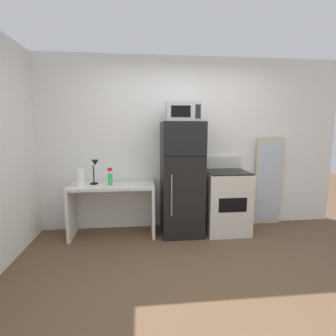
{
  "coord_description": "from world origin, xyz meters",
  "views": [
    {
      "loc": [
        -0.65,
        -2.31,
        1.54
      ],
      "look_at": [
        -0.28,
        1.1,
        1.02
      ],
      "focal_mm": 27.78,
      "sensor_mm": 36.0,
      "label": 1
    }
  ],
  "objects_px": {
    "desk_lamp": "(95,168)",
    "oven_range": "(226,201)",
    "paper_towel_roll": "(80,178)",
    "microwave": "(183,112)",
    "desk": "(113,200)",
    "refrigerator": "(182,179)",
    "spray_bottle": "(110,178)",
    "leaning_mirror": "(268,181)"
  },
  "relations": [
    {
      "from": "desk_lamp",
      "to": "microwave",
      "type": "height_order",
      "value": "microwave"
    },
    {
      "from": "refrigerator",
      "to": "paper_towel_roll",
      "type": "bearing_deg",
      "value": -178.0
    },
    {
      "from": "desk",
      "to": "microwave",
      "type": "bearing_deg",
      "value": -2.96
    },
    {
      "from": "refrigerator",
      "to": "microwave",
      "type": "bearing_deg",
      "value": -89.67
    },
    {
      "from": "desk",
      "to": "spray_bottle",
      "type": "relative_size",
      "value": 4.79
    },
    {
      "from": "oven_range",
      "to": "desk_lamp",
      "type": "bearing_deg",
      "value": 177.83
    },
    {
      "from": "oven_range",
      "to": "microwave",
      "type": "bearing_deg",
      "value": -178.71
    },
    {
      "from": "leaning_mirror",
      "to": "refrigerator",
      "type": "bearing_deg",
      "value": -170.26
    },
    {
      "from": "spray_bottle",
      "to": "oven_range",
      "type": "bearing_deg",
      "value": 0.35
    },
    {
      "from": "spray_bottle",
      "to": "refrigerator",
      "type": "height_order",
      "value": "refrigerator"
    },
    {
      "from": "paper_towel_roll",
      "to": "desk",
      "type": "bearing_deg",
      "value": 10.84
    },
    {
      "from": "desk",
      "to": "oven_range",
      "type": "xyz_separation_m",
      "value": [
        1.67,
        -0.04,
        -0.06
      ]
    },
    {
      "from": "spray_bottle",
      "to": "refrigerator",
      "type": "distance_m",
      "value": 1.02
    },
    {
      "from": "desk_lamp",
      "to": "microwave",
      "type": "relative_size",
      "value": 0.77
    },
    {
      "from": "oven_range",
      "to": "leaning_mirror",
      "type": "height_order",
      "value": "leaning_mirror"
    },
    {
      "from": "desk_lamp",
      "to": "leaning_mirror",
      "type": "xyz_separation_m",
      "value": [
        2.69,
        0.18,
        -0.29
      ]
    },
    {
      "from": "spray_bottle",
      "to": "leaning_mirror",
      "type": "distance_m",
      "value": 2.49
    },
    {
      "from": "desk",
      "to": "paper_towel_roll",
      "type": "bearing_deg",
      "value": -169.16
    },
    {
      "from": "paper_towel_roll",
      "to": "refrigerator",
      "type": "bearing_deg",
      "value": 2.0
    },
    {
      "from": "desk_lamp",
      "to": "desk",
      "type": "bearing_deg",
      "value": -8.54
    },
    {
      "from": "desk_lamp",
      "to": "refrigerator",
      "type": "bearing_deg",
      "value": -3.05
    },
    {
      "from": "paper_towel_roll",
      "to": "oven_range",
      "type": "bearing_deg",
      "value": 1.19
    },
    {
      "from": "paper_towel_roll",
      "to": "spray_bottle",
      "type": "relative_size",
      "value": 0.96
    },
    {
      "from": "spray_bottle",
      "to": "oven_range",
      "type": "relative_size",
      "value": 0.23
    },
    {
      "from": "desk_lamp",
      "to": "oven_range",
      "type": "relative_size",
      "value": 0.32
    },
    {
      "from": "refrigerator",
      "to": "microwave",
      "type": "distance_m",
      "value": 0.95
    },
    {
      "from": "desk",
      "to": "desk_lamp",
      "type": "xyz_separation_m",
      "value": [
        -0.24,
        0.04,
        0.46
      ]
    },
    {
      "from": "desk_lamp",
      "to": "leaning_mirror",
      "type": "height_order",
      "value": "leaning_mirror"
    },
    {
      "from": "desk",
      "to": "oven_range",
      "type": "height_order",
      "value": "oven_range"
    },
    {
      "from": "refrigerator",
      "to": "leaning_mirror",
      "type": "distance_m",
      "value": 1.48
    },
    {
      "from": "desk_lamp",
      "to": "microwave",
      "type": "distance_m",
      "value": 1.46
    },
    {
      "from": "desk_lamp",
      "to": "spray_bottle",
      "type": "bearing_deg",
      "value": -20.56
    },
    {
      "from": "desk_lamp",
      "to": "refrigerator",
      "type": "height_order",
      "value": "refrigerator"
    },
    {
      "from": "paper_towel_roll",
      "to": "refrigerator",
      "type": "distance_m",
      "value": 1.42
    },
    {
      "from": "desk",
      "to": "leaning_mirror",
      "type": "relative_size",
      "value": 0.85
    },
    {
      "from": "desk_lamp",
      "to": "spray_bottle",
      "type": "relative_size",
      "value": 1.42
    },
    {
      "from": "desk",
      "to": "refrigerator",
      "type": "relative_size",
      "value": 0.73
    },
    {
      "from": "microwave",
      "to": "oven_range",
      "type": "xyz_separation_m",
      "value": [
        0.66,
        0.02,
        -1.3
      ]
    },
    {
      "from": "oven_range",
      "to": "refrigerator",
      "type": "bearing_deg",
      "value": 179.47
    },
    {
      "from": "spray_bottle",
      "to": "microwave",
      "type": "bearing_deg",
      "value": -0.27
    },
    {
      "from": "paper_towel_roll",
      "to": "microwave",
      "type": "relative_size",
      "value": 0.52
    },
    {
      "from": "refrigerator",
      "to": "desk_lamp",
      "type": "bearing_deg",
      "value": 176.95
    }
  ]
}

